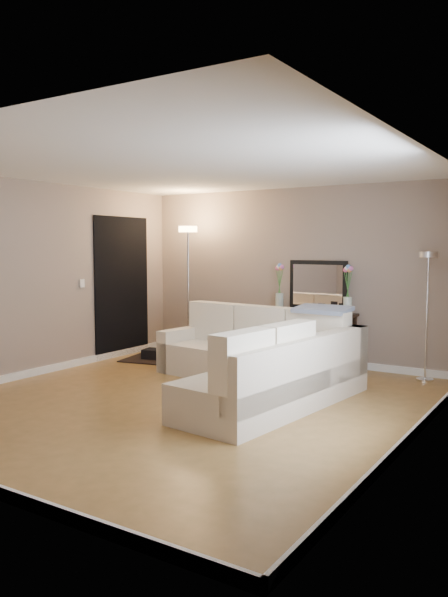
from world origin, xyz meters
The scene contains 21 objects.
floor centered at (0.00, 0.00, -0.01)m, with size 5.00×5.50×0.01m, color olive.
ceiling centered at (0.00, 0.00, 2.60)m, with size 5.00×5.50×0.01m, color white.
wall_back centered at (0.00, 2.76, 1.30)m, with size 5.00×0.02×2.60m, color gray.
wall_left centered at (-2.51, 0.00, 1.30)m, with size 0.02×5.50×2.60m, color gray.
wall_right centered at (2.51, 0.00, 1.30)m, with size 0.02×5.50×2.60m, color gray.
baseboard_back centered at (0.00, 2.73, 0.05)m, with size 5.00×0.03×0.10m, color white.
baseboard_left centered at (-2.48, 0.00, 0.05)m, with size 0.03×5.50×0.10m, color white.
baseboard_right centered at (2.48, 0.00, 0.05)m, with size 0.03×5.50×0.10m, color white.
doorway centered at (-2.48, 1.70, 1.10)m, with size 0.02×1.20×2.20m, color black.
switch_plate centered at (-2.48, 0.85, 1.20)m, with size 0.02×0.08×0.12m, color white.
sectional_sofa centered at (0.46, 0.88, 0.35)m, with size 2.77×2.86×0.95m.
throw_blanket centered at (1.00, 1.48, 0.96)m, with size 0.68×0.39×0.05m, color gray.
console_table centered at (0.32, 2.55, 0.45)m, with size 1.33×0.45×0.80m.
leaning_mirror centered at (0.41, 2.71, 1.17)m, with size 0.92×0.12×0.72m.
table_decor centered at (0.39, 2.50, 0.83)m, with size 0.55×0.13×0.13m.
flower_vase_left centered at (-0.15, 2.58, 1.09)m, with size 0.15×0.13×0.69m.
flower_vase_right centered at (0.95, 2.49, 1.09)m, with size 0.15×0.13×0.69m.
floor_lamp_lit centered at (-1.61, 2.27, 1.45)m, with size 0.34×0.34×2.05m.
floor_lamp_unlit centered at (2.01, 2.49, 1.18)m, with size 0.29×0.29×1.67m.
charcoal_rug centered at (-1.64, 1.86, 0.01)m, with size 1.34×1.00×0.02m, color black.
black_bag centered at (-1.83, 1.72, 0.04)m, with size 0.38×0.27×0.25m, color black.
Camera 1 is at (3.79, -5.16, 1.73)m, focal length 35.00 mm.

